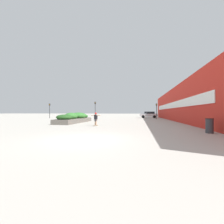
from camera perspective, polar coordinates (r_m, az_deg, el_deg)
The scene contains 11 objects.
ground_plane at distance 8.36m, azimuth -10.22°, elevation -10.16°, with size 300.00×300.00×0.00m, color #ADA89E.
building_wall_right at distance 26.85m, azimuth 23.01°, elevation 2.70°, with size 0.67×43.28×5.54m.
planter_box at distance 21.80m, azimuth -13.89°, elevation -2.27°, with size 2.31×8.27×1.43m.
skateboard at distance 16.03m, azimuth -6.22°, elevation -5.06°, with size 0.45×0.76×0.10m.
skateboarder at distance 15.98m, azimuth -6.22°, elevation -2.08°, with size 1.18×0.56×1.34m.
trash_bin at distance 12.52m, azimuth 33.13°, elevation -4.40°, with size 0.52×0.52×1.03m.
car_leftmost at distance 40.92m, azimuth 31.87°, elevation -0.96°, with size 4.64×2.04×1.60m.
car_center_left at distance 39.30m, azimuth 13.83°, elevation -0.96°, with size 4.50×1.94×1.63m.
traffic_light_left at distance 34.21m, azimuth -6.43°, elevation 1.79°, with size 0.28×0.30×3.83m.
traffic_light_right at distance 33.01m, azimuth 16.59°, elevation 1.31°, with size 0.28×0.30×3.30m.
traffic_light_far_left at distance 39.45m, azimuth -22.70°, elevation 1.31°, with size 0.28×0.30×3.56m.
Camera 1 is at (2.90, -7.70, 1.46)m, focal length 24.00 mm.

